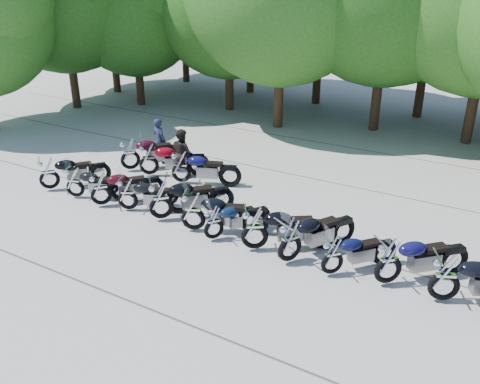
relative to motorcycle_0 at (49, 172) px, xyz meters
The scene contains 20 objects.
ground 6.99m from the motorcycle_0, ahead, with size 90.00×90.00×0.00m, color #A29E92.
tree_1 12.68m from the motorcycle_0, 115.37° to the left, with size 6.97×6.97×8.55m.
tree_2 13.20m from the motorcycle_0, 91.43° to the left, with size 7.31×7.31×8.97m.
motorcycle_0 is the anchor object (origin of this frame).
motorcycle_1 1.26m from the motorcycle_0, ahead, with size 0.65×2.15×1.21m, color black, non-canonical shape.
motorcycle_2 2.45m from the motorcycle_0, ahead, with size 0.70×2.31×1.30m, color #36070F, non-canonical shape.
motorcycle_3 3.42m from the motorcycle_0, ahead, with size 0.66×2.18×1.23m, color black, non-canonical shape.
motorcycle_4 4.72m from the motorcycle_0, ahead, with size 0.78×2.56×1.45m, color black, non-canonical shape.
motorcycle_5 5.97m from the motorcycle_0, ahead, with size 0.75×2.46×1.39m, color black, non-canonical shape.
motorcycle_6 6.75m from the motorcycle_0, ahead, with size 0.63×2.06×1.17m, color #0B1B34, non-canonical shape.
motorcycle_7 8.01m from the motorcycle_0, ahead, with size 0.78×2.55×1.44m, color black, non-canonical shape.
motorcycle_8 9.09m from the motorcycle_0, ahead, with size 0.76×2.49×1.41m, color black, non-canonical shape.
motorcycle_9 10.25m from the motorcycle_0, ahead, with size 0.64×2.10×1.19m, color black, non-canonical shape.
motorcycle_10 11.55m from the motorcycle_0, ahead, with size 0.76×2.48×1.40m, color #0F0D3C, non-canonical shape.
motorcycle_11 12.83m from the motorcycle_0, ahead, with size 0.76×2.49×1.41m, color black, non-canonical shape.
motorcycle_13 3.02m from the motorcycle_0, 67.28° to the left, with size 0.77×2.55×1.44m, color #330610, non-canonical shape.
motorcycle_14 3.44m from the motorcycle_0, 52.19° to the left, with size 0.76×2.48×1.40m, color maroon, non-canonical shape.
motorcycle_15 4.48m from the motorcycle_0, 37.56° to the left, with size 0.73×2.41×1.36m, color #0F0E40, non-canonical shape.
rider_0 4.36m from the motorcycle_0, 68.83° to the left, with size 0.65×0.43×1.78m, color #1A2038.
rider_1 4.63m from the motorcycle_0, 47.42° to the left, with size 0.86×0.67×1.77m, color black.
Camera 1 is at (6.74, -10.06, 7.07)m, focal length 38.00 mm.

